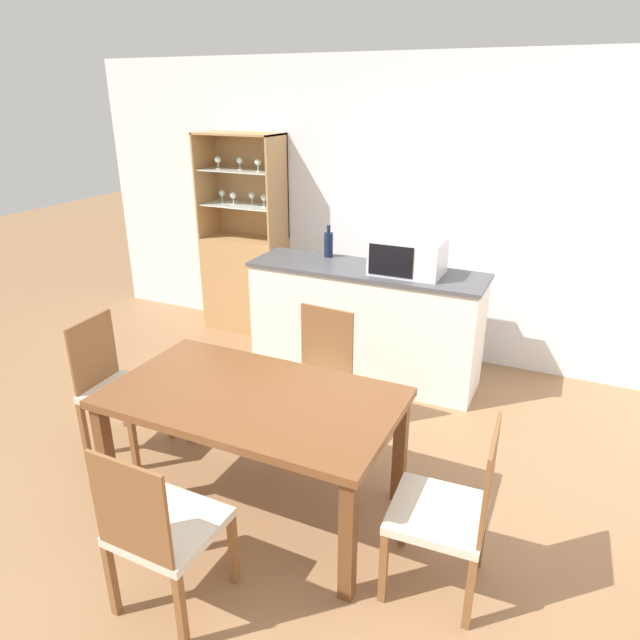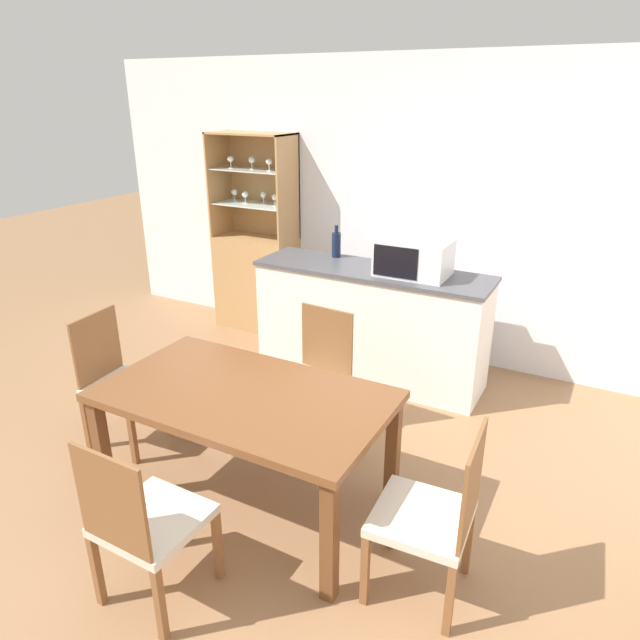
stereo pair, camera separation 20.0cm
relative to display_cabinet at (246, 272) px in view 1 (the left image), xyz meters
name	(u,v)px [view 1 (the left image)]	position (x,y,z in m)	size (l,w,h in m)	color
ground_plane	(285,529)	(1.73, -2.41, -0.59)	(18.00, 18.00, 0.00)	#936B47
wall_back	(427,213)	(1.73, 0.22, 0.69)	(6.80, 0.06, 2.55)	silver
kitchen_counter	(364,322)	(1.44, -0.48, -0.12)	(1.91, 0.56, 0.94)	white
display_cabinet	(246,272)	(0.00, 0.00, 0.00)	(0.80, 0.39, 1.90)	tan
dining_table	(253,408)	(1.48, -2.29, 0.05)	(1.58, 0.90, 0.73)	brown
dining_chair_side_left_far	(117,386)	(0.35, -2.16, -0.14)	(0.46, 0.46, 0.90)	beige
dining_chair_side_right_near	(449,511)	(2.60, -2.42, -0.14)	(0.45, 0.45, 0.90)	beige
dining_chair_head_far	(315,378)	(1.48, -1.50, -0.14)	(0.46, 0.46, 0.90)	beige
dining_chair_head_near	(162,529)	(1.48, -3.08, -0.14)	(0.44, 0.44, 0.90)	beige
microwave	(408,256)	(1.78, -0.47, 0.49)	(0.54, 0.38, 0.27)	silver
wine_bottle	(329,244)	(1.03, -0.30, 0.46)	(0.08, 0.08, 0.27)	#141E38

